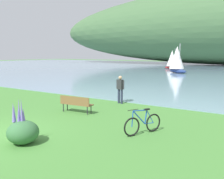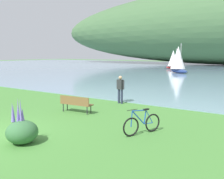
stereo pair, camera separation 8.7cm
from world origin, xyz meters
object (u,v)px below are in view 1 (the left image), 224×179
at_px(bicycle_leaning_near_bench, 143,124).
at_px(sailboat_toward_hillside, 177,59).
at_px(person_at_shoreline, 120,88).
at_px(park_bench_near_camera, 76,103).
at_px(sailboat_nearest_to_shore, 172,59).

xyz_separation_m(bicycle_leaning_near_bench, sailboat_toward_hillside, (-8.80, 29.91, 1.79)).
bearing_deg(bicycle_leaning_near_bench, person_at_shoreline, 129.78).
xyz_separation_m(park_bench_near_camera, person_at_shoreline, (0.64, 3.35, 0.46)).
xyz_separation_m(person_at_shoreline, sailboat_toward_hillside, (-5.02, 25.38, 1.21)).
bearing_deg(sailboat_nearest_to_shore, person_at_shoreline, -75.27).
distance_m(person_at_shoreline, sailboat_toward_hillside, 25.90).
bearing_deg(sailboat_nearest_to_shore, park_bench_near_camera, -77.44).
xyz_separation_m(park_bench_near_camera, bicycle_leaning_near_bench, (4.42, -1.18, -0.12)).
xyz_separation_m(bicycle_leaning_near_bench, sailboat_nearest_to_shore, (-12.86, 39.08, 1.54)).
bearing_deg(bicycle_leaning_near_bench, sailboat_nearest_to_shore, 108.21).
bearing_deg(bicycle_leaning_near_bench, park_bench_near_camera, 165.00).
relative_size(park_bench_near_camera, bicycle_leaning_near_bench, 1.12).
relative_size(bicycle_leaning_near_bench, sailboat_nearest_to_shore, 0.41).
height_order(bicycle_leaning_near_bench, person_at_shoreline, person_at_shoreline).
bearing_deg(sailboat_toward_hillside, person_at_shoreline, -78.80).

